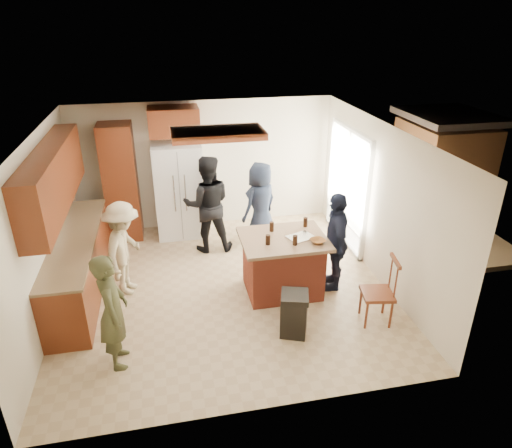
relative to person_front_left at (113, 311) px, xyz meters
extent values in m
plane|color=tan|center=(1.52, 1.39, -0.76)|extent=(5.00, 5.00, 0.00)
plane|color=white|center=(1.52, 1.39, 1.74)|extent=(5.00, 5.00, 0.00)
plane|color=beige|center=(1.52, 3.89, 0.49)|extent=(5.00, 0.00, 5.00)
plane|color=beige|center=(1.52, -1.11, 0.49)|extent=(5.00, 0.00, 5.00)
plane|color=beige|center=(-0.98, 1.39, 0.49)|extent=(0.00, 5.00, 5.00)
plane|color=beige|center=(4.02, 1.39, 0.49)|extent=(0.00, 5.00, 5.00)
cube|color=white|center=(4.00, 2.59, 0.29)|extent=(0.02, 1.60, 2.10)
cube|color=white|center=(3.98, 2.59, 0.29)|extent=(0.08, 1.72, 2.10)
cube|color=maroon|center=(1.52, 1.59, 1.68)|extent=(1.30, 0.70, 0.10)
cube|color=white|center=(1.52, 1.59, 1.62)|extent=(1.10, 0.50, 0.02)
cube|color=olive|center=(5.52, 2.59, -0.81)|extent=(3.00, 3.00, 0.10)
cube|color=#593319|center=(6.22, 3.19, 0.24)|extent=(1.40, 1.60, 2.00)
imported|color=#424427|center=(0.00, 0.00, 0.00)|extent=(0.43, 0.57, 1.52)
imported|color=black|center=(1.43, 2.75, 0.13)|extent=(0.89, 0.57, 1.77)
imported|color=#181F30|center=(2.42, 2.86, 0.02)|extent=(0.91, 0.84, 1.56)
imported|color=#1A2035|center=(3.22, 1.11, 0.03)|extent=(0.64, 1.00, 1.59)
imported|color=tan|center=(0.05, 1.62, -0.01)|extent=(0.70, 1.05, 1.49)
cube|color=maroon|center=(-0.68, 1.79, -0.32)|extent=(0.60, 3.00, 0.88)
cube|color=#846B4C|center=(-0.68, 1.79, 0.14)|extent=(0.64, 3.00, 0.04)
cube|color=maroon|center=(-0.80, 1.79, 1.12)|extent=(0.35, 3.00, 0.85)
cube|color=maroon|center=(-0.08, 3.59, 0.34)|extent=(0.60, 0.60, 2.20)
cube|color=maroon|center=(0.97, 3.59, 1.44)|extent=(0.90, 0.60, 0.50)
cube|color=white|center=(0.97, 3.51, 0.14)|extent=(0.90, 0.72, 1.80)
cube|color=gray|center=(0.97, 3.15, 0.14)|extent=(0.01, 0.01, 1.71)
cylinder|color=silver|center=(0.87, 3.12, 0.23)|extent=(0.02, 0.02, 0.70)
cylinder|color=silver|center=(1.07, 3.12, 0.23)|extent=(0.02, 0.02, 0.70)
cube|color=#A43D2A|center=(2.40, 1.13, -0.32)|extent=(1.10, 0.85, 0.88)
cube|color=#916E54|center=(2.40, 1.13, 0.15)|extent=(1.28, 1.03, 0.05)
cube|color=silver|center=(2.65, 1.08, 0.18)|extent=(0.45, 0.40, 0.02)
imported|color=brown|center=(2.85, 0.88, 0.20)|extent=(0.27, 0.27, 0.05)
cylinder|color=black|center=(2.12, 0.98, 0.25)|extent=(0.07, 0.07, 0.15)
cylinder|color=black|center=(2.28, 1.39, 0.25)|extent=(0.07, 0.07, 0.15)
cylinder|color=black|center=(2.83, 1.44, 0.25)|extent=(0.07, 0.07, 0.15)
cylinder|color=black|center=(2.50, 0.89, 0.25)|extent=(0.07, 0.07, 0.15)
cube|color=black|center=(2.29, 0.09, -0.48)|extent=(0.44, 0.44, 0.55)
cube|color=black|center=(2.29, 0.09, -0.17)|extent=(0.45, 0.45, 0.08)
cube|color=maroon|center=(3.49, 0.13, -0.31)|extent=(0.49, 0.49, 0.05)
cylinder|color=maroon|center=(3.29, -0.01, -0.54)|extent=(0.04, 0.04, 0.44)
cylinder|color=maroon|center=(3.63, -0.07, -0.54)|extent=(0.04, 0.04, 0.44)
cylinder|color=maroon|center=(3.35, 0.32, -0.54)|extent=(0.04, 0.04, 0.44)
cylinder|color=maroon|center=(3.69, 0.27, -0.54)|extent=(0.04, 0.04, 0.44)
cube|color=maroon|center=(3.68, 0.09, 0.21)|extent=(0.11, 0.40, 0.05)
cylinder|color=maroon|center=(3.66, -0.02, -0.04)|extent=(0.03, 0.03, 0.50)
cylinder|color=maroon|center=(3.70, 0.21, -0.04)|extent=(0.03, 0.03, 0.50)
camera|label=1|loc=(0.77, -4.72, 3.27)|focal=32.00mm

